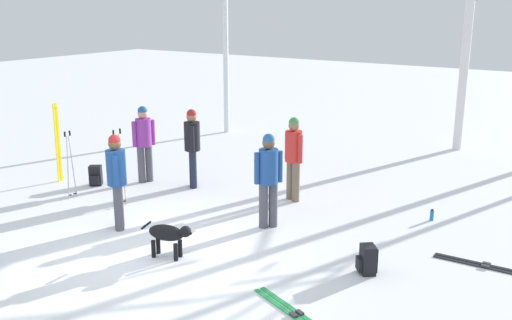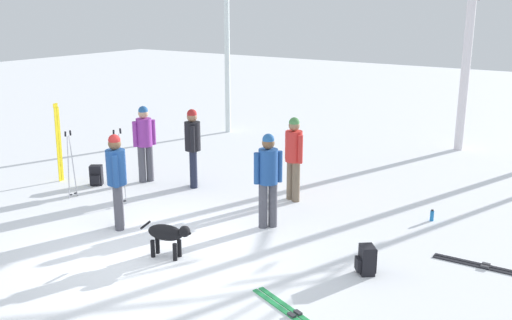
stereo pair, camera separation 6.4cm
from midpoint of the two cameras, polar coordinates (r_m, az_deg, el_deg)
name	(u,v)px [view 1 (the left image)]	position (r m, az deg, el deg)	size (l,w,h in m)	color
ground_plane	(147,258)	(9.47, -10.82, -9.39)	(60.00, 60.00, 0.00)	white
person_0	(268,175)	(10.17, 1.05, -1.44)	(0.37, 0.42, 1.72)	#4C4C56
person_1	(294,153)	(11.60, 3.55, 0.65)	(0.49, 0.34, 1.72)	#72604C
person_2	(144,139)	(13.04, -11.09, 2.03)	(0.34, 0.47, 1.72)	#4C4C56
person_3	(117,176)	(10.41, -13.69, -1.50)	(0.39, 0.40, 1.72)	#4C4C56
person_4	(192,143)	(12.52, -6.42, 1.67)	(0.37, 0.42, 1.72)	#1E2338
dog	(169,234)	(9.27, -8.77, -7.24)	(0.88, 0.36, 0.57)	black
ski_pair_planted_0	(58,143)	(13.61, -19.01, 1.58)	(0.02, 0.17, 1.77)	yellow
ski_pair_lying_0	(489,267)	(9.65, 21.72, -9.71)	(1.67, 0.22, 0.05)	black
ski_pair_lying_1	(299,317)	(7.72, 3.97, -15.08)	(1.75, 0.84, 0.05)	green
ski_poles_0	(70,163)	(12.39, -17.96, -0.24)	(0.07, 0.22, 1.40)	#B2B2BC
ski_poles_1	(119,166)	(11.60, -13.47, -0.56)	(0.07, 0.28, 1.55)	#B2B2BC
backpack_1	(367,260)	(8.87, 10.66, -9.61)	(0.35, 0.34, 0.44)	black
backpack_2	(96,176)	(13.23, -15.61, -1.50)	(0.34, 0.34, 0.44)	black
water_bottle_0	(432,215)	(11.23, 16.72, -5.21)	(0.07, 0.07, 0.22)	#1E72BF
birch_tree_0	(224,11)	(17.63, -3.24, 14.35)	(1.13, 1.55, 7.09)	silver
birch_tree_1	(467,34)	(16.36, 19.95, 11.57)	(1.27, 1.35, 5.88)	silver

